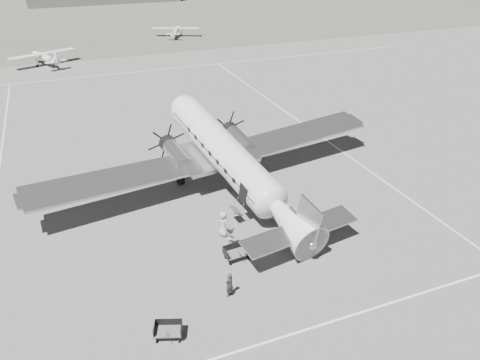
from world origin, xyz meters
name	(u,v)px	position (x,y,z in m)	size (l,w,h in m)	color
ground	(242,197)	(0.00, 0.00, 0.00)	(260.00, 260.00, 0.00)	slate
taxi_line_near	(340,319)	(0.00, -14.00, 0.01)	(60.00, 0.15, 0.01)	silver
taxi_line_right	(371,172)	(12.00, 0.00, 0.01)	(0.15, 80.00, 0.01)	silver
taxi_line_horizon	(142,71)	(0.00, 40.00, 0.01)	(90.00, 0.15, 0.01)	silver
grass_infield	(98,16)	(0.00, 95.00, 0.00)	(260.00, 90.00, 0.01)	#58564A
dc3_airliner	(230,161)	(-0.63, 0.94, 2.88)	(30.23, 20.97, 5.76)	#A7A7A9
light_plane_left	(45,59)	(-13.10, 48.67, 1.07)	(10.31, 8.37, 2.14)	silver
light_plane_right	(176,32)	(11.26, 62.84, 0.96)	(9.21, 7.48, 1.91)	silver
baggage_cart_near	(236,253)	(-3.25, -7.05, 0.46)	(1.63, 1.15, 0.92)	#595959
baggage_cart_far	(168,331)	(-8.86, -11.81, 0.42)	(1.49, 1.05, 0.84)	#595959
ground_crew	(229,285)	(-4.86, -10.05, 0.79)	(0.57, 0.38, 1.57)	#2E2E2E
ramp_agent	(232,237)	(-3.05, -5.69, 0.77)	(0.74, 0.58, 1.53)	#ADADAB
passenger	(223,224)	(-3.13, -4.30, 0.93)	(0.91, 0.59, 1.86)	#BCBCB9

